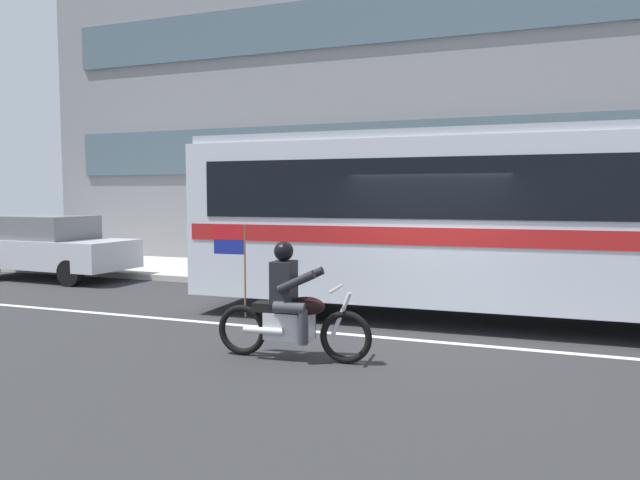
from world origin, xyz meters
The scene contains 7 objects.
ground_plane centered at (0.00, 0.00, 0.00)m, with size 60.00×60.00×0.00m, color #2B2B2D.
sidewalk_curb centered at (0.00, 5.10, 0.07)m, with size 28.00×3.80×0.15m, color #B7B2A8.
lane_center_stripe centered at (0.00, -0.60, 0.00)m, with size 26.60×0.14×0.01m, color silver.
office_building_facade centered at (0.00, 7.39, 5.08)m, with size 28.00×0.89×10.14m.
transit_bus centered at (1.01, 1.19, 1.88)m, with size 10.70×2.78×3.22m.
motorcycle_with_rider centered at (-1.44, -2.15, 0.67)m, with size 2.19×0.64×1.78m.
parked_hatchback_downstreet centered at (-10.19, 2.58, 0.85)m, with size 4.37×1.99×1.64m.
Camera 1 is at (1.52, -9.12, 2.17)m, focal length 32.60 mm.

